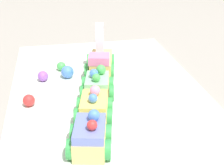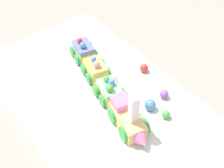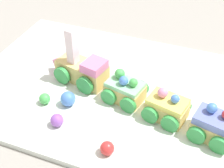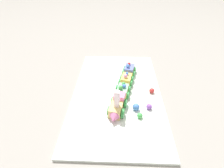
{
  "view_description": "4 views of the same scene",
  "coord_description": "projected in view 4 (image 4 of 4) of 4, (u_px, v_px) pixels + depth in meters",
  "views": [
    {
      "loc": [
        -0.55,
        0.1,
        0.33
      ],
      "look_at": [
        -0.0,
        -0.0,
        0.05
      ],
      "focal_mm": 50.0,
      "sensor_mm": 36.0,
      "label": 1
    },
    {
      "loc": [
        0.46,
        -0.31,
        0.62
      ],
      "look_at": [
        0.02,
        0.03,
        0.06
      ],
      "focal_mm": 50.0,
      "sensor_mm": 36.0,
      "label": 2
    },
    {
      "loc": [
        -0.12,
        0.46,
        0.43
      ],
      "look_at": [
        0.04,
        0.04,
        0.05
      ],
      "focal_mm": 50.0,
      "sensor_mm": 36.0,
      "label": 3
    },
    {
      "loc": [
        0.64,
        0.0,
        0.54
      ],
      "look_at": [
        0.01,
        -0.02,
        0.07
      ],
      "focal_mm": 28.0,
      "sensor_mm": 36.0,
      "label": 4
    }
  ],
  "objects": [
    {
      "name": "display_board",
      "position": [
        116.0,
        93.0,
        0.83
      ],
      "size": [
        0.7,
        0.41,
        0.01
      ],
      "primitive_type": "cube",
      "color": "silver",
      "rests_on": "ground_plane"
    },
    {
      "name": "cake_car_mint",
      "position": [
        122.0,
        91.0,
        0.8
      ],
      "size": [
        0.08,
        0.08,
        0.06
      ],
      "rotation": [
        0.0,
        0.0,
        -0.21
      ],
      "color": "#E5C675",
      "rests_on": "display_board"
    },
    {
      "name": "cake_train_locomotive",
      "position": [
        116.0,
        107.0,
        0.71
      ],
      "size": [
        0.14,
        0.08,
        0.12
      ],
      "rotation": [
        0.0,
        0.0,
        -0.21
      ],
      "color": "#E5C675",
      "rests_on": "display_board"
    },
    {
      "name": "ground_plane",
      "position": [
        116.0,
        94.0,
        0.84
      ],
      "size": [
        10.0,
        10.0,
        0.0
      ],
      "primitive_type": "plane",
      "color": "gray"
    },
    {
      "name": "gumball_red",
      "position": [
        151.0,
        91.0,
        0.82
      ],
      "size": [
        0.02,
        0.02,
        0.02
      ],
      "primitive_type": "sphere",
      "color": "red",
      "rests_on": "display_board"
    },
    {
      "name": "cake_car_lemon",
      "position": [
        125.0,
        80.0,
        0.87
      ],
      "size": [
        0.08,
        0.08,
        0.06
      ],
      "rotation": [
        0.0,
        0.0,
        -0.21
      ],
      "color": "#E5C675",
      "rests_on": "display_board"
    },
    {
      "name": "gumball_blue",
      "position": [
        135.0,
        107.0,
        0.73
      ],
      "size": [
        0.03,
        0.03,
        0.03
      ],
      "primitive_type": "sphere",
      "color": "#4C84E0",
      "rests_on": "display_board"
    },
    {
      "name": "gumball_green",
      "position": [
        139.0,
        116.0,
        0.7
      ],
      "size": [
        0.02,
        0.02,
        0.02
      ],
      "primitive_type": "sphere",
      "color": "#4CBC56",
      "rests_on": "display_board"
    },
    {
      "name": "gumball_purple",
      "position": [
        148.0,
        107.0,
        0.73
      ],
      "size": [
        0.02,
        0.02,
        0.02
      ],
      "primitive_type": "sphere",
      "color": "#9956C6",
      "rests_on": "display_board"
    },
    {
      "name": "cake_car_blueberry",
      "position": [
        128.0,
        70.0,
        0.94
      ],
      "size": [
        0.08,
        0.08,
        0.07
      ],
      "rotation": [
        0.0,
        0.0,
        -0.21
      ],
      "color": "#E5C675",
      "rests_on": "display_board"
    }
  ]
}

